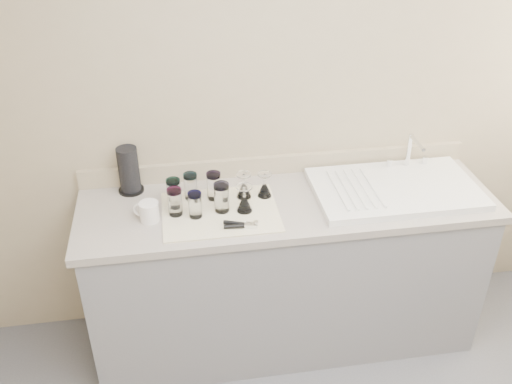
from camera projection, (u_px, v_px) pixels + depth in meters
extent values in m
cube|color=tan|center=(278.00, 111.00, 2.87)|extent=(3.50, 0.04, 2.50)
cube|color=slate|center=(286.00, 275.00, 3.06)|extent=(2.00, 0.60, 0.86)
cube|color=gray|center=(288.00, 204.00, 2.82)|extent=(2.06, 0.62, 0.04)
cube|color=white|center=(395.00, 189.00, 2.87)|extent=(0.82, 0.50, 0.03)
cylinder|color=silver|center=(409.00, 150.00, 3.00)|extent=(0.02, 0.02, 0.18)
cylinder|color=silver|center=(417.00, 143.00, 2.89)|extent=(0.02, 0.16, 0.02)
cylinder|color=silver|center=(389.00, 163.00, 3.03)|extent=(0.03, 0.03, 0.04)
cylinder|color=silver|center=(425.00, 160.00, 3.05)|extent=(0.03, 0.03, 0.04)
cube|color=white|center=(220.00, 212.00, 2.72)|extent=(0.55, 0.42, 0.01)
cylinder|color=white|center=(174.00, 193.00, 2.74)|extent=(0.06, 0.06, 0.12)
cylinder|color=teal|center=(173.00, 181.00, 2.71)|extent=(0.07, 0.07, 0.02)
cylinder|color=white|center=(191.00, 188.00, 2.79)|extent=(0.06, 0.06, 0.12)
cylinder|color=#3AA6CA|center=(190.00, 176.00, 2.75)|extent=(0.07, 0.07, 0.02)
cylinder|color=white|center=(214.00, 187.00, 2.78)|extent=(0.07, 0.07, 0.12)
cylinder|color=#5E359B|center=(213.00, 175.00, 2.75)|extent=(0.07, 0.07, 0.02)
cylinder|color=white|center=(175.00, 203.00, 2.67)|extent=(0.07, 0.07, 0.12)
cylinder|color=#D02492|center=(174.00, 191.00, 2.63)|extent=(0.07, 0.07, 0.02)
cylinder|color=white|center=(195.00, 206.00, 2.65)|extent=(0.06, 0.06, 0.11)
cylinder|color=#1616B9|center=(194.00, 194.00, 2.62)|extent=(0.06, 0.06, 0.02)
cylinder|color=white|center=(222.00, 199.00, 2.69)|extent=(0.07, 0.07, 0.13)
cylinder|color=#9188D9|center=(221.00, 186.00, 2.65)|extent=(0.07, 0.07, 0.02)
cone|color=white|center=(244.00, 191.00, 2.81)|extent=(0.07, 0.07, 0.07)
cylinder|color=white|center=(244.00, 180.00, 2.78)|extent=(0.01, 0.01, 0.05)
cylinder|color=white|center=(244.00, 175.00, 2.76)|extent=(0.07, 0.07, 0.01)
cone|color=white|center=(264.00, 190.00, 2.82)|extent=(0.07, 0.07, 0.07)
cylinder|color=white|center=(265.00, 180.00, 2.79)|extent=(0.01, 0.01, 0.05)
cylinder|color=white|center=(265.00, 174.00, 2.77)|extent=(0.07, 0.07, 0.01)
cone|color=white|center=(244.00, 204.00, 2.70)|extent=(0.08, 0.08, 0.07)
cylinder|color=white|center=(244.00, 193.00, 2.67)|extent=(0.01, 0.01, 0.06)
cylinder|color=white|center=(244.00, 187.00, 2.65)|extent=(0.08, 0.08, 0.01)
cube|color=silver|center=(251.00, 225.00, 2.60)|extent=(0.07, 0.04, 0.02)
cylinder|color=black|center=(237.00, 226.00, 2.59)|extent=(0.12, 0.03, 0.02)
cylinder|color=black|center=(237.00, 224.00, 2.61)|extent=(0.12, 0.06, 0.02)
cylinder|color=white|center=(149.00, 212.00, 2.64)|extent=(0.12, 0.12, 0.09)
torus|color=white|center=(140.00, 210.00, 2.65)|extent=(0.07, 0.04, 0.07)
cylinder|color=black|center=(131.00, 190.00, 2.89)|extent=(0.13, 0.13, 0.01)
cylinder|color=black|center=(129.00, 169.00, 2.82)|extent=(0.10, 0.10, 0.23)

